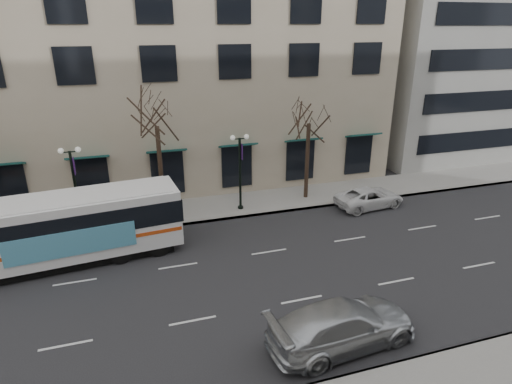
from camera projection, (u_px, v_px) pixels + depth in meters
name	position (u px, v px, depth m)	size (l,w,h in m)	color
ground	(185.00, 291.00, 20.15)	(160.00, 160.00, 0.00)	black
sidewalk_far	(238.00, 205.00, 29.50)	(80.00, 4.00, 0.15)	gray
building_hotel	(111.00, 20.00, 33.83)	(40.00, 20.00, 24.00)	tan
tree_far_mid	(155.00, 111.00, 25.43)	(3.60, 3.60, 8.55)	black
tree_far_right	(310.00, 109.00, 28.37)	(3.60, 3.60, 8.06)	black
lamp_post_left	(75.00, 185.00, 24.97)	(1.22, 0.45, 5.21)	black
lamp_post_right	(240.00, 169.00, 27.73)	(1.22, 0.45, 5.21)	black
city_bus	(49.00, 230.00, 21.68)	(13.58, 4.23, 3.62)	white
silver_car	(343.00, 325.00, 16.53)	(2.47, 6.06, 1.76)	#B9BDC2
white_pickup	(369.00, 198.00, 29.17)	(2.21, 4.79, 1.33)	white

